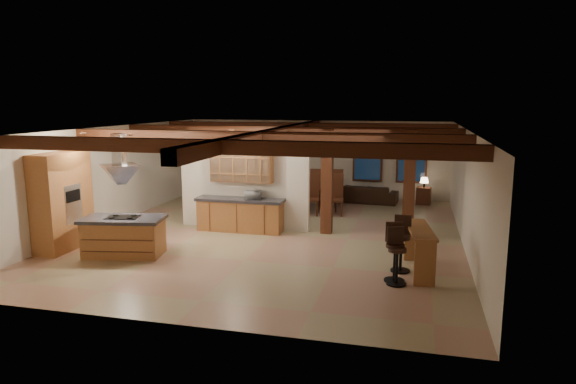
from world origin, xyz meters
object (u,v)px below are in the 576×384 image
Objects in this scene: kitchen_island at (124,236)px; bar_counter at (419,243)px; sofa at (367,194)px; dining_table at (313,201)px.

bar_counter reaches higher than kitchen_island.
sofa is (5.00, 7.91, -0.16)m from kitchen_island.
kitchen_island is 1.21× the size of dining_table.
kitchen_island is 0.95× the size of sofa.
dining_table is 0.89× the size of bar_counter.
dining_table is at bearing 61.49° from kitchen_island.
bar_counter is (3.45, -5.73, 0.36)m from dining_table.
kitchen_island is at bearing 63.35° from sofa.
bar_counter reaches higher than sofa.
bar_counter is at bearing -69.40° from dining_table.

